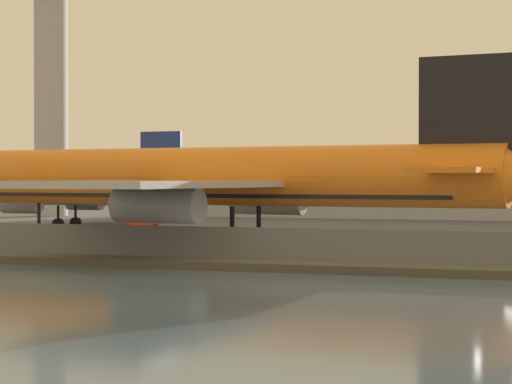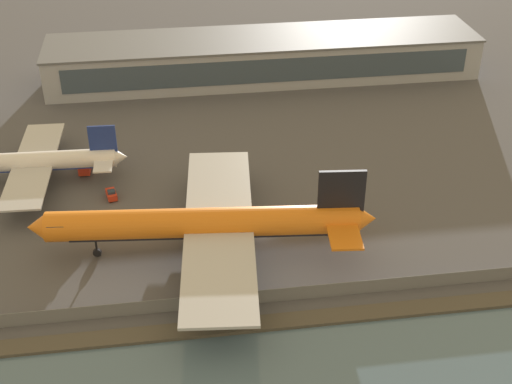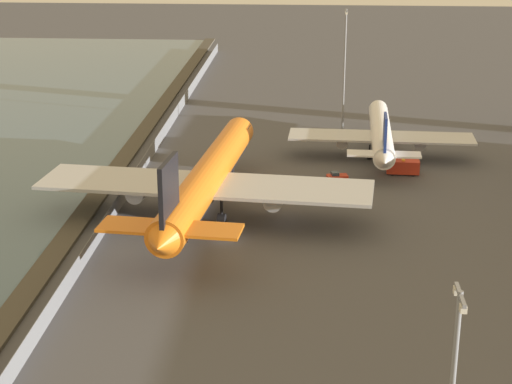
{
  "view_description": "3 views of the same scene",
  "coord_description": "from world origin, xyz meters",
  "px_view_note": "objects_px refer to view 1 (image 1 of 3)",
  "views": [
    {
      "loc": [
        20.67,
        -77.21,
        5.46
      ],
      "look_at": [
        -5.88,
        -1.28,
        4.44
      ],
      "focal_mm": 70.0,
      "sensor_mm": 36.0,
      "label": 1
    },
    {
      "loc": [
        -14.11,
        -92.93,
        67.17
      ],
      "look_at": [
        0.47,
        8.57,
        3.27
      ],
      "focal_mm": 50.0,
      "sensor_mm": 36.0,
      "label": 2
    },
    {
      "loc": [
        102.93,
        11.04,
        42.79
      ],
      "look_at": [
        -3.94,
        3.98,
        5.3
      ],
      "focal_mm": 60.0,
      "sensor_mm": 36.0,
      "label": 3
    }
  ],
  "objects_px": {
    "cargo_jet_orange": "(218,179)",
    "baggage_tug": "(141,225)",
    "control_tower": "(51,57)",
    "passenger_jet_white": "(54,191)",
    "ops_van": "(142,216)"
  },
  "relations": [
    {
      "from": "cargo_jet_orange",
      "to": "baggage_tug",
      "type": "height_order",
      "value": "cargo_jet_orange"
    },
    {
      "from": "cargo_jet_orange",
      "to": "control_tower",
      "type": "bearing_deg",
      "value": 130.93
    },
    {
      "from": "passenger_jet_white",
      "to": "ops_van",
      "type": "relative_size",
      "value": 6.94
    },
    {
      "from": "baggage_tug",
      "to": "control_tower",
      "type": "relative_size",
      "value": 0.08
    },
    {
      "from": "cargo_jet_orange",
      "to": "control_tower",
      "type": "xyz_separation_m",
      "value": [
        -49.11,
        56.64,
        18.24
      ]
    },
    {
      "from": "cargo_jet_orange",
      "to": "baggage_tug",
      "type": "xyz_separation_m",
      "value": [
        -15.72,
        18.39,
        -4.7
      ]
    },
    {
      "from": "passenger_jet_white",
      "to": "baggage_tug",
      "type": "distance_m",
      "value": 16.99
    },
    {
      "from": "cargo_jet_orange",
      "to": "baggage_tug",
      "type": "relative_size",
      "value": 15.42
    },
    {
      "from": "control_tower",
      "to": "baggage_tug",
      "type": "bearing_deg",
      "value": -48.88
    },
    {
      "from": "passenger_jet_white",
      "to": "baggage_tug",
      "type": "relative_size",
      "value": 10.63
    },
    {
      "from": "cargo_jet_orange",
      "to": "passenger_jet_white",
      "type": "distance_m",
      "value": 40.16
    },
    {
      "from": "passenger_jet_white",
      "to": "control_tower",
      "type": "height_order",
      "value": "control_tower"
    },
    {
      "from": "control_tower",
      "to": "ops_van",
      "type": "bearing_deg",
      "value": -44.09
    },
    {
      "from": "baggage_tug",
      "to": "control_tower",
      "type": "xyz_separation_m",
      "value": [
        -33.39,
        38.24,
        22.93
      ]
    },
    {
      "from": "cargo_jet_orange",
      "to": "baggage_tug",
      "type": "bearing_deg",
      "value": 130.52
    }
  ]
}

